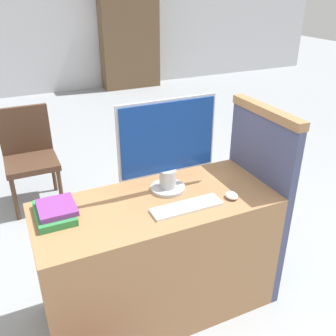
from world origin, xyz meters
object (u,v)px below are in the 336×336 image
Objects in this scene: monitor at (168,146)px; mouse at (232,196)px; book_stack at (55,211)px; keyboard at (187,207)px; far_chair at (29,152)px.

monitor reaches higher than mouse.
book_stack is (-0.91, 0.23, 0.01)m from mouse.
mouse is at bearing -2.77° from keyboard.
keyboard is 1.41× the size of book_stack.
book_stack is at bearing 161.49° from keyboard.
far_chair is (-0.64, 1.78, -0.29)m from keyboard.
book_stack reaches higher than mouse.
mouse is at bearing -40.19° from monitor.
mouse is 2.04m from far_chair.
far_chair is at bearing 112.19° from monitor.
monitor is at bearing -30.08° from far_chair.
monitor reaches higher than far_chair.
book_stack is (-0.63, -0.01, -0.24)m from monitor.
book_stack is 0.32× the size of far_chair.
book_stack is at bearing -52.23° from far_chair.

